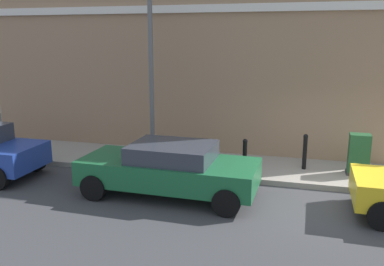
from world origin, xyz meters
TOP-DOWN VIEW (x-y plane):
  - ground at (0.00, 0.00)m, footprint 80.00×80.00m
  - sidewalk at (2.02, 6.00)m, footprint 2.36×30.00m
  - corner_building at (6.91, 4.91)m, footprint 7.52×13.83m
  - car_green at (-0.51, 3.83)m, footprint 1.96×4.43m
  - utility_cabinet at (2.00, -0.85)m, footprint 0.46×0.61m
  - bollard_near_cabinet at (2.10, 0.59)m, footprint 0.14×0.14m
  - bollard_far_kerb at (1.09, 2.18)m, footprint 0.14×0.14m
  - lamppost at (1.84, 5.15)m, footprint 0.20×0.44m

SIDE VIEW (x-z plane):
  - ground at x=0.00m, z-range 0.00..0.00m
  - sidewalk at x=2.02m, z-range 0.00..0.15m
  - utility_cabinet at x=2.00m, z-range 0.11..1.26m
  - bollard_near_cabinet at x=2.10m, z-range 0.19..1.22m
  - bollard_far_kerb at x=1.09m, z-range 0.19..1.22m
  - car_green at x=-0.51m, z-range 0.04..1.38m
  - lamppost at x=1.84m, z-range 0.44..6.16m
  - corner_building at x=6.91m, z-range 0.00..7.76m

